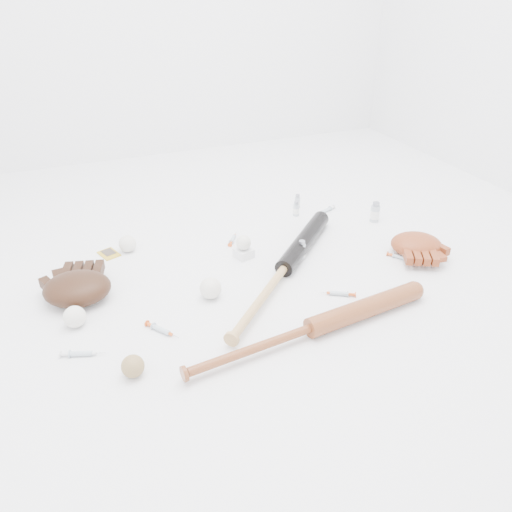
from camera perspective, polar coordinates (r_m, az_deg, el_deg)
name	(u,v)px	position (r m, az deg, el deg)	size (l,w,h in m)	color
bat_dark	(284,268)	(1.89, 3.26, -1.36)	(0.97, 0.07, 0.07)	black
bat_wood	(312,328)	(1.60, 6.37, -8.15)	(0.92, 0.07, 0.07)	brown
glove_dark	(77,288)	(1.85, -19.77, -3.46)	(0.28, 0.28, 0.10)	black
glove_tan	(416,244)	(2.13, 17.85, 1.28)	(0.24, 0.24, 0.09)	maroon
trading_card	(109,254)	(2.13, -16.46, 0.23)	(0.06, 0.09, 0.00)	#B99321
pedestal	(244,253)	(2.02, -1.42, 0.34)	(0.07, 0.07, 0.04)	white
baseball_on_pedestal	(244,243)	(1.99, -1.44, 1.55)	(0.06, 0.06, 0.06)	white
baseball_left	(75,317)	(1.74, -20.02, -6.54)	(0.07, 0.07, 0.07)	white
baseball_upper	(128,244)	(2.12, -14.47, 1.37)	(0.07, 0.07, 0.07)	white
baseball_mid	(211,288)	(1.77, -5.22, -3.69)	(0.08, 0.08, 0.08)	white
baseball_aged	(133,366)	(1.50, -13.90, -12.13)	(0.07, 0.07, 0.07)	olive
syringe_0	(81,354)	(1.62, -19.37, -10.49)	(0.15, 0.03, 0.02)	#ADBCC6
syringe_1	(339,293)	(1.81, 9.44, -4.24)	(0.14, 0.02, 0.02)	#ADBCC6
syringe_2	(233,239)	(2.14, -2.66, 1.95)	(0.13, 0.02, 0.02)	#ADBCC6
syringe_3	(401,257)	(2.09, 16.24, -0.15)	(0.14, 0.02, 0.02)	#ADBCC6
syringe_4	(325,211)	(2.42, 7.94, 5.17)	(0.15, 0.03, 0.02)	#ADBCC6
syringe_5	(161,330)	(1.65, -10.78, -8.28)	(0.15, 0.03, 0.02)	#ADBCC6
vial_0	(296,208)	(2.36, 4.62, 5.44)	(0.03, 0.03, 0.07)	#AFB9C0
vial_1	(297,201)	(2.45, 4.75, 6.29)	(0.03, 0.03, 0.07)	#AFB9C0
vial_2	(302,250)	(2.01, 5.24, 0.74)	(0.03, 0.03, 0.08)	#AFB9C0
vial_3	(375,212)	(2.36, 13.46, 4.92)	(0.04, 0.04, 0.09)	#AFB9C0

